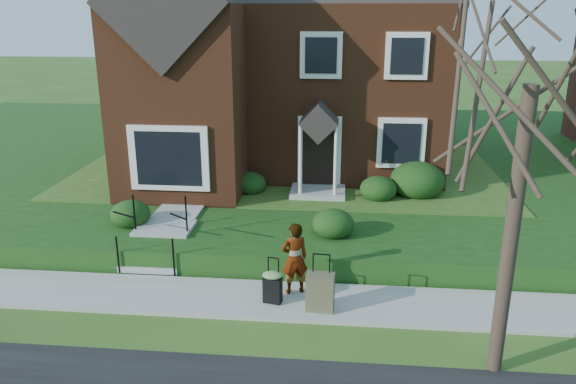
# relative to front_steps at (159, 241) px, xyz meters

# --- Properties ---
(ground) EXTENTS (120.00, 120.00, 0.00)m
(ground) POSITION_rel_front_steps_xyz_m (2.50, -1.84, -0.47)
(ground) COLOR #2D5119
(ground) RESTS_ON ground
(sidewalk) EXTENTS (60.00, 1.60, 0.08)m
(sidewalk) POSITION_rel_front_steps_xyz_m (2.50, -1.84, -0.43)
(sidewalk) COLOR #9E9B93
(sidewalk) RESTS_ON ground
(terrace) EXTENTS (44.00, 20.00, 0.60)m
(terrace) POSITION_rel_front_steps_xyz_m (6.50, 9.06, -0.17)
(terrace) COLOR #1B3D10
(terrace) RESTS_ON ground
(walkway) EXTENTS (1.20, 6.00, 0.06)m
(walkway) POSITION_rel_front_steps_xyz_m (0.00, 3.16, 0.16)
(walkway) COLOR #9E9B93
(walkway) RESTS_ON terrace
(main_house) EXTENTS (10.40, 10.20, 9.40)m
(main_house) POSITION_rel_front_steps_xyz_m (2.29, 7.76, 4.79)
(main_house) COLOR brown
(main_house) RESTS_ON terrace
(front_steps) EXTENTS (1.40, 2.02, 1.50)m
(front_steps) POSITION_rel_front_steps_xyz_m (0.00, 0.00, 0.00)
(front_steps) COLOR #9E9B93
(front_steps) RESTS_ON ground
(foundation_shrubs) EXTENTS (9.71, 4.65, 1.12)m
(foundation_shrubs) POSITION_rel_front_steps_xyz_m (3.16, 3.10, 0.59)
(foundation_shrubs) COLOR black
(foundation_shrubs) RESTS_ON terrace
(woman) EXTENTS (0.67, 0.57, 1.58)m
(woman) POSITION_rel_front_steps_xyz_m (3.43, -1.52, 0.39)
(woman) COLOR #999999
(woman) RESTS_ON sidewalk
(suitcase_black) EXTENTS (0.47, 0.42, 0.99)m
(suitcase_black) POSITION_rel_front_steps_xyz_m (3.02, -2.00, -0.01)
(suitcase_black) COLOR black
(suitcase_black) RESTS_ON sidewalk
(suitcase_olive) EXTENTS (0.58, 0.36, 1.20)m
(suitcase_olive) POSITION_rel_front_steps_xyz_m (4.01, -2.22, 0.01)
(suitcase_olive) COLOR brown
(suitcase_olive) RESTS_ON sidewalk
(tree_verge) EXTENTS (5.28, 5.28, 7.54)m
(tree_verge) POSITION_rel_front_steps_xyz_m (7.05, -3.77, 4.80)
(tree_verge) COLOR #4D3D2E
(tree_verge) RESTS_ON ground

